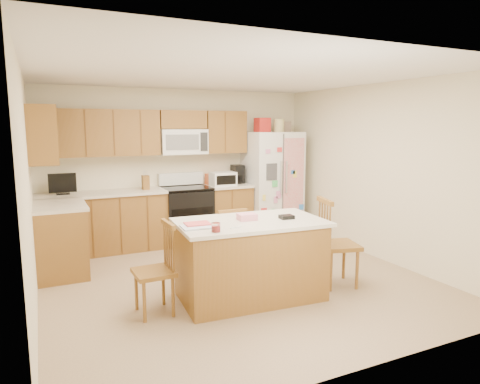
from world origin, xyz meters
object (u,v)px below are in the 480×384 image
refrigerator (272,182)px  stove (186,214)px  island (250,259)px  windsor_chair_back (228,246)px  windsor_chair_right (336,244)px  windsor_chair_left (156,271)px

refrigerator → stove: bearing=177.7°
stove → island: bearing=-91.9°
refrigerator → windsor_chair_back: size_ratio=2.23×
windsor_chair_back → windsor_chair_right: bearing=-33.6°
windsor_chair_left → windsor_chair_right: 2.16m
windsor_chair_right → refrigerator: bearing=77.8°
windsor_chair_left → windsor_chair_back: bearing=28.7°
stove → windsor_chair_left: 2.71m
refrigerator → windsor_chair_left: (-2.70, -2.40, -0.48)m
windsor_chair_left → windsor_chair_back: 1.21m
refrigerator → island: refrigerator is taller
island → windsor_chair_left: island is taller
island → windsor_chair_back: size_ratio=1.82×
windsor_chair_back → island: bearing=-90.8°
windsor_chair_left → refrigerator: bearing=41.6°
refrigerator → windsor_chair_right: bearing=-102.2°
windsor_chair_left → windsor_chair_right: size_ratio=0.89×
refrigerator → windsor_chair_back: refrigerator is taller
refrigerator → windsor_chair_left: 3.65m
stove → windsor_chair_left: stove is taller
windsor_chair_right → stove: bearing=111.3°
island → windsor_chair_right: bearing=-5.2°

